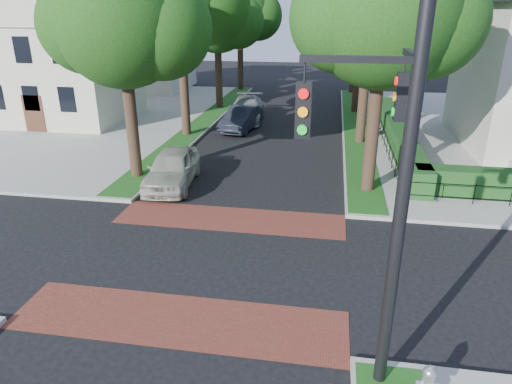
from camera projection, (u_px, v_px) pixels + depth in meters
ground at (209, 260)px, 15.12m from camera, size 120.00×120.00×0.00m
sidewalk_nw at (29, 114)px, 35.45m from camera, size 30.00×30.00×0.15m
crosswalk_far at (230, 219)px, 18.04m from camera, size 9.00×2.20×0.01m
crosswalk_near at (178, 320)px, 12.19m from camera, size 9.00×2.20×0.01m
grass_strip_ne at (355, 126)px, 31.70m from camera, size 1.60×29.80×0.02m
grass_strip_nw at (205, 120)px, 33.35m from camera, size 1.60×29.80×0.02m
tree_right_near at (387, 12)px, 18.02m from camera, size 7.75×6.67×10.66m
tree_right_mid at (373, 4)px, 25.22m from camera, size 8.25×7.09×11.22m
tree_right_far at (363, 20)px, 33.83m from camera, size 7.25×6.23×9.74m
tree_right_back at (359, 14)px, 41.93m from camera, size 7.50×6.45×10.20m
tree_left_near at (126, 20)px, 19.83m from camera, size 7.50×6.45×10.20m
tree_left_far at (219, 17)px, 35.42m from camera, size 7.00×6.02×9.86m
tree_left_back at (241, 12)px, 43.56m from camera, size 7.75×6.66×10.44m
hedge_main_road at (398, 134)px, 27.38m from camera, size 1.00×18.00×1.20m
fence_main_road at (384, 136)px, 27.56m from camera, size 0.06×18.00×0.90m
house_left_near at (59, 50)px, 32.05m from camera, size 10.00×9.00×10.14m
house_left_far at (139, 38)px, 44.86m from camera, size 10.00×9.00×10.14m
traffic_signal at (391, 182)px, 8.57m from camera, size 2.17×2.00×8.00m
parked_car_front at (172, 168)px, 21.20m from camera, size 2.47×5.14×1.69m
parked_car_middle at (241, 119)px, 30.91m from camera, size 2.36×4.98×1.58m
parked_car_rear at (246, 109)px, 33.51m from camera, size 2.84×6.00×1.69m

